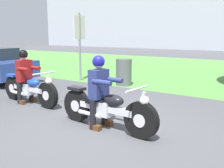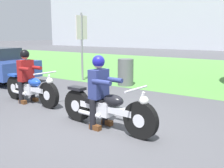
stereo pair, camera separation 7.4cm
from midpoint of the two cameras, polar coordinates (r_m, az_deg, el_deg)
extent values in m
plane|color=#4C4C51|center=(5.36, -2.70, -9.01)|extent=(120.00, 120.00, 0.00)
cube|color=#549342|center=(14.00, 21.56, 2.56)|extent=(60.00, 12.00, 0.01)
cylinder|color=black|center=(4.67, 5.81, -7.72)|extent=(0.67, 0.16, 0.67)
cylinder|color=silver|center=(4.67, 5.81, -7.72)|extent=(0.24, 0.15, 0.23)
cylinder|color=black|center=(5.62, -7.88, -4.57)|extent=(0.67, 0.16, 0.67)
cylinder|color=silver|center=(5.62, -7.88, -4.57)|extent=(0.24, 0.15, 0.23)
cube|color=silver|center=(5.09, -1.70, -5.18)|extent=(1.26, 0.22, 0.12)
cube|color=silver|center=(5.12, -2.13, -5.30)|extent=(0.33, 0.26, 0.28)
ellipsoid|color=black|center=(4.93, -0.09, -3.52)|extent=(0.45, 0.27, 0.22)
cube|color=black|center=(5.20, -3.58, -3.70)|extent=(0.45, 0.27, 0.10)
cube|color=black|center=(5.54, -7.97, -0.93)|extent=(0.37, 0.22, 0.06)
cylinder|color=silver|center=(4.62, 5.34, -4.66)|extent=(0.25, 0.07, 0.53)
cylinder|color=silver|center=(4.58, 4.88, -1.06)|extent=(0.08, 0.66, 0.04)
sphere|color=white|center=(4.54, 6.53, -3.54)|extent=(0.16, 0.16, 0.16)
cylinder|color=silver|center=(5.22, -5.23, -6.41)|extent=(0.55, 0.11, 0.08)
cylinder|color=black|center=(5.36, -1.95, -5.69)|extent=(0.12, 0.12, 0.58)
cube|color=#593319|center=(5.40, -1.44, -8.27)|extent=(0.25, 0.11, 0.10)
cylinder|color=black|center=(5.10, -4.55, -6.58)|extent=(0.12, 0.12, 0.58)
cube|color=#593319|center=(5.14, -4.01, -9.28)|extent=(0.25, 0.11, 0.10)
cube|color=navy|center=(5.10, -3.28, 0.04)|extent=(0.24, 0.39, 0.56)
cylinder|color=navy|center=(5.07, -0.16, 0.93)|extent=(0.42, 0.12, 0.09)
cylinder|color=navy|center=(4.81, -2.66, 0.39)|extent=(0.42, 0.12, 0.09)
sphere|color=#D8A884|center=(5.04, -3.33, 4.52)|extent=(0.20, 0.20, 0.20)
sphere|color=navy|center=(5.03, -3.34, 4.86)|extent=(0.24, 0.24, 0.24)
cylinder|color=black|center=(6.70, -13.96, -2.37)|extent=(0.66, 0.16, 0.65)
cylinder|color=silver|center=(6.70, -13.96, -2.37)|extent=(0.24, 0.15, 0.23)
cylinder|color=black|center=(7.91, -20.67, -0.78)|extent=(0.66, 0.16, 0.65)
cylinder|color=silver|center=(7.91, -20.67, -0.78)|extent=(0.24, 0.15, 0.23)
cube|color=silver|center=(7.27, -17.63, -0.90)|extent=(1.20, 0.21, 0.12)
cube|color=silver|center=(7.32, -17.84, -1.00)|extent=(0.33, 0.26, 0.28)
ellipsoid|color=#1E47B2|center=(7.10, -16.89, 0.34)|extent=(0.45, 0.27, 0.22)
cube|color=black|center=(7.44, -18.64, 0.07)|extent=(0.45, 0.27, 0.10)
cube|color=#1E47B2|center=(7.85, -20.84, 1.78)|extent=(0.37, 0.22, 0.06)
cylinder|color=silver|center=(6.69, -14.32, -0.22)|extent=(0.25, 0.07, 0.53)
cylinder|color=silver|center=(6.68, -14.70, 2.27)|extent=(0.08, 0.66, 0.04)
sphere|color=white|center=(6.58, -13.78, 0.60)|extent=(0.16, 0.16, 0.16)
cylinder|color=silver|center=(7.47, -19.76, -1.82)|extent=(0.55, 0.11, 0.08)
cylinder|color=black|center=(7.54, -17.23, -1.39)|extent=(0.12, 0.12, 0.58)
cube|color=#593319|center=(7.55, -16.87, -3.22)|extent=(0.25, 0.11, 0.10)
cylinder|color=black|center=(7.35, -19.53, -1.84)|extent=(0.12, 0.12, 0.58)
cube|color=#593319|center=(7.35, -19.16, -3.72)|extent=(0.25, 0.11, 0.10)
cube|color=maroon|center=(7.35, -18.63, 2.72)|extent=(0.24, 0.39, 0.56)
cylinder|color=maroon|center=(7.25, -16.58, 3.38)|extent=(0.42, 0.12, 0.09)
cylinder|color=maroon|center=(7.06, -18.82, 3.06)|extent=(0.42, 0.12, 0.09)
sphere|color=#D8A884|center=(7.31, -18.81, 5.83)|extent=(0.20, 0.20, 0.20)
sphere|color=black|center=(7.31, -18.83, 6.06)|extent=(0.24, 0.24, 0.24)
cylinder|color=#595E5B|center=(9.42, 2.33, 2.56)|extent=(0.56, 0.56, 0.95)
cylinder|color=gray|center=(10.45, -7.12, 7.85)|extent=(0.08, 0.08, 2.60)
cube|color=silver|center=(10.44, -7.22, 11.96)|extent=(0.04, 0.60, 0.90)
cylinder|color=black|center=(10.93, -18.22, 2.35)|extent=(0.65, 0.23, 0.64)
camera|label=1|loc=(0.04, -90.41, -0.08)|focal=42.53mm
camera|label=2|loc=(0.04, 89.59, 0.08)|focal=42.53mm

